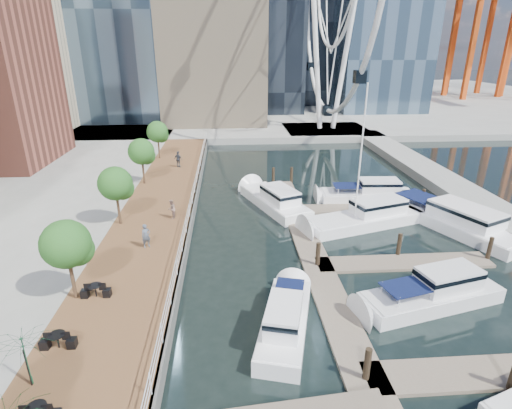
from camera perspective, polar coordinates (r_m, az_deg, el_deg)
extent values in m
plane|color=black|center=(20.78, 5.08, -20.36)|extent=(520.00, 520.00, 0.00)
cube|color=brown|center=(33.63, -14.33, -2.60)|extent=(6.00, 60.00, 1.00)
cube|color=#595954|center=(33.21, -9.23, -2.50)|extent=(0.25, 60.00, 1.00)
cube|color=gray|center=(118.04, -2.76, 14.95)|extent=(200.00, 114.00, 1.00)
cube|color=gray|center=(44.05, 27.39, 1.37)|extent=(4.00, 60.00, 1.00)
cube|color=gray|center=(70.59, 9.96, 10.26)|extent=(14.00, 12.00, 1.00)
cube|color=#6D6051|center=(29.33, 7.91, -6.68)|extent=(2.00, 32.00, 0.20)
cube|color=#6D6051|center=(22.44, 30.92, -19.89)|extent=(12.00, 2.00, 0.20)
cube|color=#6D6051|center=(29.47, 20.31, -7.77)|extent=(12.00, 2.00, 0.20)
cube|color=#6D6051|center=(37.87, 14.42, -0.51)|extent=(12.00, 2.00, 0.20)
cylinder|color=white|center=(68.76, 8.55, 21.38)|extent=(0.80, 0.80, 26.00)
cylinder|color=white|center=(69.97, 12.84, 21.11)|extent=(0.80, 0.80, 26.00)
cylinder|color=#3F2B1C|center=(24.08, -24.73, -9.61)|extent=(0.20, 0.20, 2.40)
sphere|color=#265B1E|center=(23.14, -25.53, -5.12)|extent=(2.60, 2.60, 2.60)
cylinder|color=#3F2B1C|center=(32.63, -19.03, -0.65)|extent=(0.20, 0.20, 2.40)
sphere|color=#265B1E|center=(31.94, -19.48, 2.85)|extent=(2.60, 2.60, 2.60)
cylinder|color=#3F2B1C|center=(41.83, -15.78, 4.50)|extent=(0.20, 0.20, 2.40)
sphere|color=#265B1E|center=(41.30, -16.08, 7.28)|extent=(2.60, 2.60, 2.60)
cylinder|color=#3F2B1C|center=(51.33, -13.71, 7.76)|extent=(0.20, 0.20, 2.40)
sphere|color=#265B1E|center=(50.90, -13.91, 10.05)|extent=(2.60, 2.60, 2.60)
imported|color=#46505E|center=(28.38, -15.43, -4.35)|extent=(0.74, 0.67, 1.70)
imported|color=#8C6C60|center=(32.65, -11.97, -0.67)|extent=(0.64, 0.80, 1.58)
imported|color=#32363F|center=(46.91, -11.03, 6.36)|extent=(1.17, 0.93, 1.85)
imported|color=#103D24|center=(19.32, -30.03, -18.85)|extent=(2.98, 3.02, 2.45)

